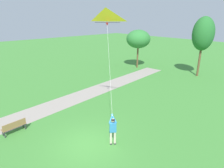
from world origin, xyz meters
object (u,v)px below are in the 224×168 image
park_bench_near_walkway (14,126)px  person_kite_flyer (113,129)px  flying_kite (106,17)px  tree_horizon_far (138,39)px  tree_treeline_center (203,34)px

park_bench_near_walkway → person_kite_flyer: bearing=37.4°
person_kite_flyer → flying_kite: size_ratio=0.30×
park_bench_near_walkway → tree_horizon_far: bearing=107.2°
person_kite_flyer → flying_kite: (-2.88, 2.01, 6.31)m
flying_kite → tree_treeline_center: size_ratio=0.83×
park_bench_near_walkway → tree_treeline_center: 22.64m
person_kite_flyer → park_bench_near_walkway: person_kite_flyer is taller
flying_kite → tree_horizon_far: flying_kite is taller
park_bench_near_walkway → tree_horizon_far: 20.86m
person_kite_flyer → tree_horizon_far: bearing=126.1°
flying_kite → tree_treeline_center: bearing=90.8°
person_kite_flyer → tree_horizon_far: size_ratio=0.33×
flying_kite → tree_treeline_center: flying_kite is taller
tree_treeline_center → person_kite_flyer: bearing=-80.2°
tree_horizon_far → person_kite_flyer: bearing=-53.9°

